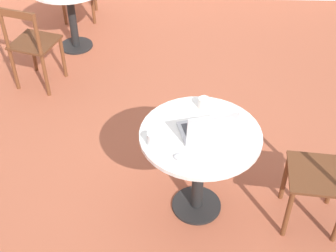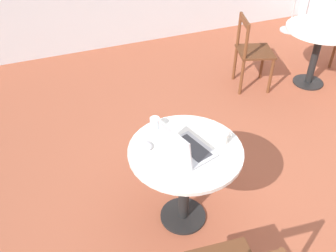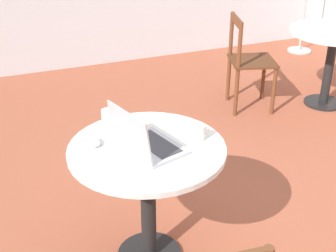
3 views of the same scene
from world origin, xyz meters
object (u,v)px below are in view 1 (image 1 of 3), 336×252
Objects in this scene: mouse at (182,157)px; mug at (204,103)px; drinking_glass at (153,139)px; chair_mid_left at (33,46)px; cafe_table_near at (200,150)px; laptop at (207,130)px; chair_near_front at (324,176)px.

mouse is 0.53m from mug.
chair_mid_left is at bearing 37.27° from drinking_glass.
mouse is 0.22m from drinking_glass.
laptop is at bearing -120.54° from cafe_table_near.
chair_mid_left is 2.28m from mouse.
mouse is at bearing 144.10° from laptop.
chair_mid_left is (1.60, 2.38, 0.00)m from chair_near_front.
chair_mid_left is 2.03m from mug.
cafe_table_near is at bearing -69.51° from drinking_glass.
mouse is at bearing -140.88° from chair_mid_left.
chair_near_front is 0.86m from laptop.
laptop is 3.41× the size of mug.
mouse reaches higher than cafe_table_near.
mug is (0.51, -0.14, 0.02)m from mouse.
cafe_table_near is 0.93× the size of chair_near_front.
chair_mid_left is at bearing 39.12° from mouse.
chair_near_front and chair_mid_left have the same top height.
chair_near_front is at bearing -113.92° from mug.
chair_mid_left is at bearing 45.84° from laptop.
cafe_table_near is 0.84m from chair_near_front.
laptop is at bearing 85.24° from chair_near_front.
mouse is at bearing 98.96° from chair_near_front.
chair_near_front is 1.00× the size of chair_mid_left.
chair_mid_left is at bearing 56.02° from chair_near_front.
mug is at bearing -15.78° from mouse.
chair_near_front reaches higher than drinking_glass.
laptop is 0.29m from mug.
laptop is at bearing -177.48° from mug.
chair_near_front is at bearing -88.53° from drinking_glass.
mouse is at bearing 152.34° from cafe_table_near.
cafe_table_near is 0.38m from drinking_glass.
chair_near_front is 7.69× the size of mug.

